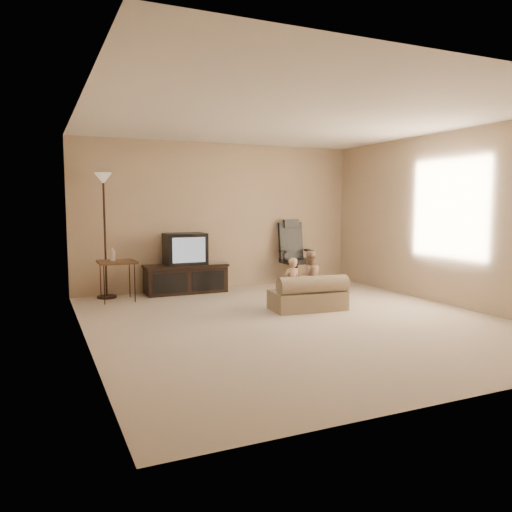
{
  "coord_description": "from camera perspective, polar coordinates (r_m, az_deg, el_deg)",
  "views": [
    {
      "loc": [
        -2.97,
        -5.42,
        1.47
      ],
      "look_at": [
        -0.28,
        0.6,
        0.77
      ],
      "focal_mm": 35.0,
      "sensor_mm": 36.0,
      "label": 1
    }
  ],
  "objects": [
    {
      "name": "floor",
      "position": [
        6.35,
        4.52,
        -7.38
      ],
      "size": [
        5.5,
        5.5,
        0.0
      ],
      "primitive_type": "plane",
      "color": "beige",
      "rests_on": "ground"
    },
    {
      "name": "side_table",
      "position": [
        7.8,
        -15.66,
        -0.69
      ],
      "size": [
        0.55,
        0.55,
        0.82
      ],
      "rotation": [
        0.0,
        0.0,
        -0.0
      ],
      "color": "brown",
      "rests_on": "floor"
    },
    {
      "name": "toddler_right",
      "position": [
        7.21,
        6.08,
        -2.55
      ],
      "size": [
        0.42,
        0.28,
        0.8
      ],
      "primitive_type": "imported",
      "rotation": [
        0.0,
        0.0,
        2.95
      ],
      "color": "tan",
      "rests_on": "floor"
    },
    {
      "name": "child_sofa",
      "position": [
        6.95,
        6.07,
        -4.55
      ],
      "size": [
        1.06,
        0.66,
        0.49
      ],
      "rotation": [
        0.0,
        0.0,
        -0.09
      ],
      "color": "gray",
      "rests_on": "floor"
    },
    {
      "name": "office_chair",
      "position": [
        8.99,
        4.39,
        -0.68
      ],
      "size": [
        0.58,
        0.59,
        1.18
      ],
      "rotation": [
        0.0,
        0.0,
        -0.02
      ],
      "color": "black",
      "rests_on": "floor"
    },
    {
      "name": "tv_stand",
      "position": [
        8.3,
        -8.01,
        -1.38
      ],
      "size": [
        1.38,
        0.52,
        0.99
      ],
      "rotation": [
        0.0,
        0.0,
        -0.01
      ],
      "color": "black",
      "rests_on": "floor"
    },
    {
      "name": "floor_lamp",
      "position": [
        8.03,
        -16.98,
        5.35
      ],
      "size": [
        0.3,
        0.3,
        1.94
      ],
      "color": "black",
      "rests_on": "floor"
    },
    {
      "name": "room_shell",
      "position": [
        6.18,
        4.63,
        6.45
      ],
      "size": [
        5.5,
        5.5,
        5.5
      ],
      "color": "white",
      "rests_on": "floor"
    },
    {
      "name": "toddler_left",
      "position": [
        6.94,
        4.11,
        -3.18
      ],
      "size": [
        0.29,
        0.23,
        0.73
      ],
      "primitive_type": "imported",
      "rotation": [
        0.0,
        0.0,
        3.27
      ],
      "color": "tan",
      "rests_on": "floor"
    }
  ]
}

